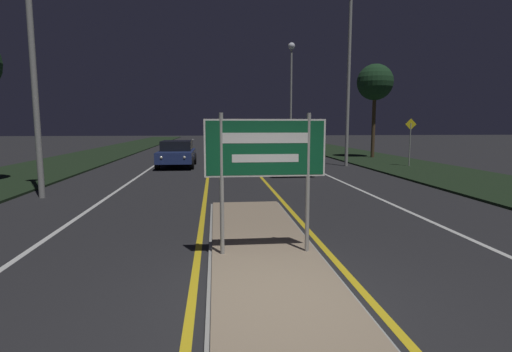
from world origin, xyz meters
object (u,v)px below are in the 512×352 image
highway_sign (265,155)px  car_receding_0 (288,156)px  streetlight_right_near (349,60)px  car_approaching_0 (177,153)px  streetlight_right_far (291,76)px  car_receding_2 (248,138)px  car_receding_1 (300,145)px  warning_sign (410,138)px

highway_sign → car_receding_0: 12.39m
streetlight_right_near → car_approaching_0: (-9.25, 0.57, -4.96)m
streetlight_right_near → car_receding_0: streetlight_right_near is taller
car_approaching_0 → streetlight_right_near: bearing=-3.5°
car_approaching_0 → streetlight_right_far: bearing=58.7°
streetlight_right_far → car_receding_2: size_ratio=2.21×
car_approaching_0 → car_receding_0: bearing=-30.8°
car_receding_0 → car_approaching_0: size_ratio=1.01×
streetlight_right_near → car_receding_1: bearing=94.0°
streetlight_right_near → warning_sign: streetlight_right_near is taller
streetlight_right_far → car_approaching_0: size_ratio=2.29×
car_receding_0 → warning_sign: warning_sign is taller
car_receding_0 → car_receding_2: car_receding_2 is taller
streetlight_right_near → car_receding_1: (-0.64, 9.16, -4.99)m
highway_sign → streetlight_right_far: 31.35m
warning_sign → car_receding_2: bearing=105.3°
car_receding_1 → car_receding_2: 14.24m
streetlight_right_near → car_receding_2: size_ratio=2.15×
streetlight_right_near → car_approaching_0: streetlight_right_near is taller
streetlight_right_near → car_receding_0: size_ratio=2.20×
car_receding_0 → warning_sign: (6.87, 1.63, 0.81)m
streetlight_right_near → streetlight_right_far: (-0.15, 15.55, 1.03)m
car_receding_2 → warning_sign: size_ratio=1.74×
highway_sign → warning_sign: (9.47, 13.70, -0.18)m
car_receding_1 → car_approaching_0: (-8.61, -8.59, 0.02)m
car_receding_1 → car_receding_2: (-2.88, 13.95, 0.07)m
highway_sign → car_receding_1: bearing=76.5°
highway_sign → streetlight_right_near: (6.38, 14.77, 3.93)m
highway_sign → car_receding_0: size_ratio=0.55×
warning_sign → car_receding_1: bearing=110.1°
streetlight_right_far → car_receding_2: 10.19m
highway_sign → car_approaching_0: 15.64m
car_approaching_0 → warning_sign: bearing=-7.5°
streetlight_right_near → streetlight_right_far: bearing=90.6°
streetlight_right_near → streetlight_right_far: streetlight_right_far is taller
highway_sign → streetlight_right_far: streetlight_right_far is taller
car_receding_2 → car_approaching_0: bearing=-104.3°
streetlight_right_near → car_receding_0: bearing=-144.5°
car_receding_0 → car_receding_1: bearing=75.2°
highway_sign → streetlight_right_near: 16.56m
streetlight_right_far → warning_sign: (3.25, -16.62, -5.15)m
highway_sign → warning_sign: bearing=55.3°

